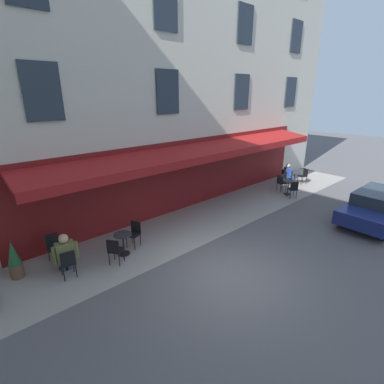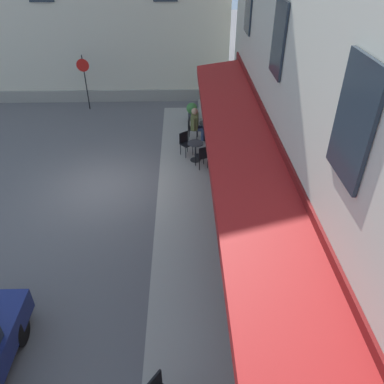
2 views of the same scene
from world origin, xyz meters
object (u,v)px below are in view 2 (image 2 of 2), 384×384
(cafe_chair_black_under_awning, at_px, (221,126))
(potted_plant_mid_terrace, at_px, (205,98))
(cafe_chair_black_back_row, at_px, (203,155))
(cafe_chair_black_by_window, at_px, (185,142))
(cafe_table_streetside, at_px, (195,149))
(potted_plant_entrance_right, at_px, (215,115))
(potted_plant_under_sign, at_px, (192,110))
(cafe_table_far_end, at_px, (206,129))
(seated_patron_in_olive, at_px, (196,123))
(potted_plant_entrance_left, at_px, (220,100))
(cafe_chair_black_corner_right, at_px, (191,127))
(no_parking_sign, at_px, (84,73))

(cafe_chair_black_under_awning, relative_size, potted_plant_mid_terrace, 1.07)
(cafe_chair_black_back_row, bearing_deg, cafe_chair_black_by_window, 29.79)
(cafe_chair_black_by_window, xyz_separation_m, cafe_chair_black_under_awning, (1.34, -1.52, 0.00))
(cafe_table_streetside, relative_size, potted_plant_entrance_right, 0.64)
(potted_plant_entrance_right, distance_m, potted_plant_under_sign, 1.30)
(cafe_table_far_end, bearing_deg, cafe_table_streetside, 163.78)
(seated_patron_in_olive, relative_size, potted_plant_under_sign, 1.68)
(potted_plant_mid_terrace, distance_m, potted_plant_entrance_left, 0.88)
(potted_plant_entrance_right, height_order, potted_plant_under_sign, potted_plant_entrance_right)
(cafe_table_streetside, height_order, cafe_table_far_end, same)
(potted_plant_entrance_right, bearing_deg, cafe_chair_black_corner_right, 136.17)
(potted_plant_entrance_right, bearing_deg, no_parking_sign, 69.70)
(cafe_chair_black_corner_right, bearing_deg, potted_plant_entrance_right, -43.83)
(potted_plant_mid_terrace, bearing_deg, cafe_chair_black_back_row, 176.01)
(seated_patron_in_olive, relative_size, potted_plant_entrance_left, 1.37)
(seated_patron_in_olive, bearing_deg, potted_plant_under_sign, 3.85)
(cafe_table_far_end, xyz_separation_m, potted_plant_entrance_right, (1.22, -0.47, 0.08))
(cafe_chair_black_by_window, height_order, cafe_chair_black_corner_right, same)
(potted_plant_under_sign, bearing_deg, potted_plant_mid_terrace, -22.73)
(seated_patron_in_olive, bearing_deg, cafe_chair_black_by_window, 159.80)
(cafe_chair_black_back_row, bearing_deg, seated_patron_in_olive, 3.34)
(cafe_chair_black_by_window, relative_size, no_parking_sign, 0.35)
(cafe_table_streetside, bearing_deg, cafe_chair_black_corner_right, 3.51)
(potted_plant_mid_terrace, xyz_separation_m, potted_plant_entrance_left, (-0.53, -0.70, 0.05))
(cafe_chair_black_back_row, distance_m, no_parking_sign, 7.94)
(cafe_chair_black_corner_right, distance_m, seated_patron_in_olive, 0.28)
(cafe_chair_black_under_awning, height_order, no_parking_sign, no_parking_sign)
(cafe_chair_black_under_awning, height_order, potted_plant_entrance_right, potted_plant_entrance_right)
(cafe_chair_black_back_row, relative_size, cafe_table_far_end, 1.21)
(cafe_table_far_end, bearing_deg, potted_plant_mid_terrace, -2.33)
(no_parking_sign, relative_size, potted_plant_under_sign, 3.19)
(cafe_table_streetside, relative_size, potted_plant_under_sign, 0.92)
(cafe_table_far_end, bearing_deg, potted_plant_under_sign, 15.01)
(cafe_chair_black_corner_right, distance_m, cafe_chair_black_under_awning, 1.25)
(no_parking_sign, bearing_deg, cafe_table_streetside, -135.95)
(cafe_chair_black_corner_right, xyz_separation_m, potted_plant_entrance_left, (3.07, -1.48, -0.06))
(seated_patron_in_olive, xyz_separation_m, no_parking_sign, (3.39, 5.14, 1.07))
(cafe_chair_black_by_window, xyz_separation_m, cafe_chair_black_corner_right, (1.34, -0.27, 0.00))
(cafe_table_far_end, distance_m, no_parking_sign, 6.67)
(cafe_chair_black_back_row, bearing_deg, no_parking_sign, 42.36)
(potted_plant_mid_terrace, bearing_deg, potted_plant_entrance_left, -127.13)
(cafe_chair_black_under_awning, bearing_deg, potted_plant_entrance_left, -4.21)
(seated_patron_in_olive, bearing_deg, cafe_table_streetside, 176.76)
(cafe_table_far_end, bearing_deg, cafe_chair_black_by_window, 144.66)
(cafe_chair_black_back_row, xyz_separation_m, potted_plant_under_sign, (4.38, 0.27, -0.08))
(cafe_chair_black_under_awning, bearing_deg, cafe_table_streetside, 148.19)
(cafe_chair_black_corner_right, distance_m, no_parking_sign, 6.10)
(cafe_chair_black_by_window, xyz_separation_m, potted_plant_under_sign, (3.29, -0.35, -0.08))
(no_parking_sign, xyz_separation_m, potted_plant_entrance_right, (-2.23, -6.02, -1.22))
(cafe_chair_black_by_window, distance_m, cafe_chair_black_corner_right, 1.37)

